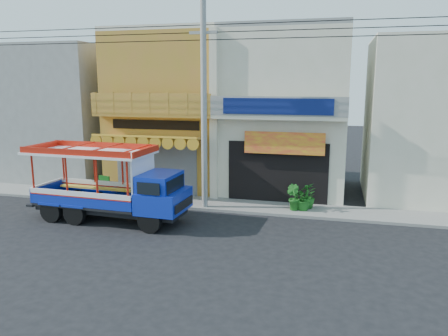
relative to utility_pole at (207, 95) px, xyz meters
name	(u,v)px	position (x,y,z in m)	size (l,w,h in m)	color
ground	(205,236)	(0.85, -3.30, -5.03)	(90.00, 90.00, 0.00)	black
sidewalk	(230,205)	(0.85, 0.70, -4.97)	(30.00, 2.00, 0.12)	slate
shophouse_left	(177,110)	(-3.15, 4.66, -0.92)	(6.00, 7.50, 8.24)	#A98525
shophouse_right	(286,111)	(2.85, 4.66, -0.93)	(6.00, 6.75, 8.24)	beige
party_pilaster	(214,117)	(-0.15, 1.55, -1.03)	(0.35, 0.30, 8.00)	beige
filler_building_left	(65,113)	(-10.15, 4.70, -1.23)	(6.00, 6.00, 7.60)	gray
filler_building_right	(433,120)	(9.85, 4.70, -1.23)	(6.00, 6.00, 7.60)	beige
utility_pole	(207,95)	(0.00, 0.00, 0.00)	(28.00, 0.26, 9.00)	gray
songthaew_truck	(119,186)	(-2.93, -2.57, -3.55)	(6.68, 2.48, 3.07)	black
green_sign	(105,187)	(-5.44, 0.61, -4.50)	(0.65, 0.42, 0.99)	black
potted_plant_a	(304,198)	(4.16, 0.58, -4.40)	(0.93, 0.81, 1.03)	#1A5A19
potted_plant_b	(293,197)	(3.72, 0.47, -4.36)	(0.61, 0.49, 1.11)	#1A5A19
potted_plant_c	(308,196)	(4.30, 0.93, -4.36)	(0.62, 0.62, 1.11)	#1A5A19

